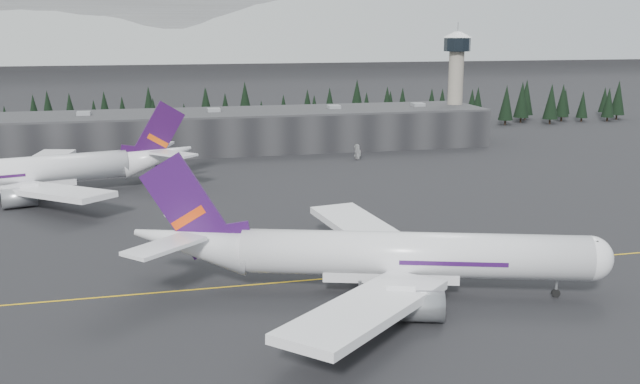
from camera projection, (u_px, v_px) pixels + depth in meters
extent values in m
plane|color=black|center=(349.00, 273.00, 116.02)|extent=(1400.00, 1400.00, 0.00)
cube|color=gold|center=(352.00, 277.00, 114.12)|extent=(400.00, 0.40, 0.02)
cube|color=black|center=(245.00, 131.00, 233.09)|extent=(160.00, 30.00, 12.00)
cube|color=#333335|center=(245.00, 112.00, 231.68)|extent=(160.00, 30.00, 0.60)
cylinder|color=gray|center=(455.00, 95.00, 250.78)|extent=(5.20, 5.20, 32.00)
cylinder|color=black|center=(457.00, 45.00, 246.90)|extent=(9.20, 9.20, 4.50)
cone|color=silver|center=(458.00, 34.00, 246.13)|extent=(10.00, 10.00, 2.00)
cube|color=black|center=(232.00, 113.00, 267.81)|extent=(360.00, 20.00, 15.00)
cylinder|color=white|center=(413.00, 254.00, 105.64)|extent=(50.74, 21.93, 6.67)
sphere|color=white|center=(590.00, 258.00, 103.81)|extent=(6.67, 6.67, 6.67)
cone|color=white|center=(192.00, 243.00, 107.80)|extent=(19.82, 12.04, 9.66)
cube|color=white|center=(369.00, 232.00, 123.26)|extent=(14.30, 32.24, 2.85)
cylinder|color=gray|center=(409.00, 255.00, 117.27)|extent=(8.17, 6.22, 4.22)
cube|color=white|center=(367.00, 309.00, 89.77)|extent=(28.51, 28.11, 2.85)
cylinder|color=gray|center=(417.00, 306.00, 95.66)|extent=(8.17, 6.22, 4.22)
cube|color=#32104C|center=(187.00, 207.00, 106.57)|extent=(13.58, 4.82, 16.56)
cube|color=#E9410D|center=(189.00, 217.00, 106.93)|extent=(5.35, 2.24, 4.08)
cube|color=white|center=(188.00, 221.00, 114.09)|extent=(7.49, 13.01, 0.56)
cube|color=white|center=(165.00, 246.00, 101.13)|extent=(12.41, 11.93, 0.56)
cylinder|color=black|center=(556.00, 286.00, 105.13)|extent=(0.56, 0.56, 3.34)
cylinder|color=black|center=(361.00, 270.00, 112.06)|extent=(0.56, 0.56, 3.34)
cylinder|color=black|center=(360.00, 293.00, 102.34)|extent=(0.56, 0.56, 3.34)
cylinder|color=white|center=(14.00, 172.00, 165.54)|extent=(51.69, 18.28, 6.72)
cone|color=white|center=(157.00, 157.00, 180.02)|extent=(19.85, 10.83, 9.73)
cube|color=white|center=(54.00, 192.00, 153.77)|extent=(27.40, 29.52, 2.87)
cylinder|color=#9C9FA5|center=(19.00, 198.00, 156.62)|extent=(8.06, 5.80, 4.26)
cube|color=white|center=(38.00, 165.00, 183.99)|extent=(16.69, 32.63, 2.87)
cylinder|color=#9C9FA5|center=(12.00, 179.00, 176.12)|extent=(8.06, 5.80, 4.26)
cube|color=#2E0D3F|center=(158.00, 134.00, 178.98)|extent=(13.94, 3.78, 16.68)
cube|color=#DD4F0D|center=(158.00, 141.00, 179.26)|extent=(5.46, 1.86, 4.11)
cube|color=white|center=(173.00, 154.00, 174.80)|extent=(12.10, 12.43, 0.56)
cube|color=white|center=(159.00, 146.00, 186.50)|extent=(8.39, 13.25, 0.56)
cylinder|color=black|center=(54.00, 192.00, 165.59)|extent=(0.56, 0.56, 3.36)
cylinder|color=black|center=(49.00, 184.00, 174.36)|extent=(0.56, 0.56, 3.36)
imported|color=silver|center=(173.00, 165.00, 203.04)|extent=(2.88, 5.45, 1.46)
imported|color=#BBBBBD|center=(358.00, 157.00, 215.77)|extent=(4.98, 2.84, 1.60)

